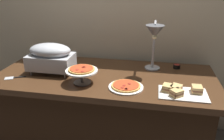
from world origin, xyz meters
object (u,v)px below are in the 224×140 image
pizza_plate_front (126,86)px  sandwich_platter (181,91)px  chafing_dish (51,56)px  pizza_plate_center (82,71)px  sauce_cup_near (177,66)px  heat_lamp (154,36)px  serving_spatula (14,78)px

pizza_plate_front → sandwich_platter: bearing=-3.6°
chafing_dish → pizza_plate_center: 0.37m
pizza_plate_center → sauce_cup_near: (0.77, 0.47, -0.08)m
chafing_dish → sandwich_platter: 1.12m
pizza_plate_front → pizza_plate_center: 0.37m
pizza_plate_front → pizza_plate_center: (-0.36, 0.02, 0.09)m
heat_lamp → serving_spatula: heat_lamp is taller
heat_lamp → pizza_plate_front: bearing=-122.7°
chafing_dish → heat_lamp: heat_lamp is taller
heat_lamp → pizza_plate_front: heat_lamp is taller
pizza_plate_center → sandwich_platter: size_ratio=0.73×
chafing_dish → sandwich_platter: size_ratio=1.12×
pizza_plate_front → sandwich_platter: size_ratio=0.78×
pizza_plate_front → serving_spatula: (-0.95, 0.01, -0.01)m
chafing_dish → pizza_plate_front: bearing=-15.0°
chafing_dish → heat_lamp: 0.90m
sandwich_platter → serving_spatula: bearing=178.6°
chafing_dish → serving_spatula: (-0.26, -0.18, -0.15)m
sauce_cup_near → serving_spatula: (-1.36, -0.49, -0.02)m
sandwich_platter → sauce_cup_near: (0.01, 0.52, -0.00)m
heat_lamp → sauce_cup_near: heat_lamp is taller
pizza_plate_front → sandwich_platter: sandwich_platter is taller
heat_lamp → sandwich_platter: size_ratio=1.30×
heat_lamp → pizza_plate_front: (-0.19, -0.29, -0.33)m
pizza_plate_center → sauce_cup_near: 0.91m
pizza_plate_center → sandwich_platter: pizza_plate_center is taller
pizza_plate_center → sandwich_platter: 0.77m
pizza_plate_front → sauce_cup_near: 0.65m
heat_lamp → pizza_plate_center: (-0.54, -0.27, -0.24)m
chafing_dish → pizza_plate_front: chafing_dish is taller
heat_lamp → sauce_cup_near: size_ratio=7.06×
pizza_plate_front → sauce_cup_near: bearing=50.3°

